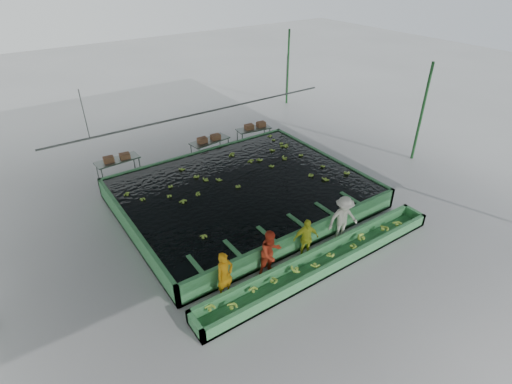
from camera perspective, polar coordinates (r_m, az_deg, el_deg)
ground at (r=16.50m, az=0.99°, el=-3.71°), size 80.00×80.00×0.00m
shed_roof at (r=14.21m, az=1.17°, el=13.00°), size 20.00×22.00×0.04m
shed_posts at (r=15.19m, az=1.07°, el=4.02°), size 20.00×22.00×5.00m
flotation_tank at (r=17.29m, az=-1.88°, el=-0.13°), size 10.00×8.00×0.90m
tank_water at (r=17.08m, az=-1.91°, el=1.01°), size 9.70×7.70×0.00m
sorting_trough at (r=14.20m, az=9.58°, el=-9.74°), size 10.00×1.00×0.50m
cableway_rail at (r=18.93m, az=-7.91°, el=11.08°), size 0.08×0.08×14.00m
rail_hanger_left at (r=17.10m, az=-23.34°, el=10.14°), size 0.04×0.04×2.00m
rail_hanger_right at (r=21.22m, az=4.39°, el=16.35°), size 0.04×0.04×2.00m
worker_a at (r=12.69m, az=-4.46°, el=-11.75°), size 0.66×0.49×1.66m
worker_b at (r=13.39m, az=2.12°, el=-8.71°), size 0.88×0.70×1.74m
worker_c at (r=14.21m, az=7.14°, el=-6.61°), size 1.01×0.68×1.59m
worker_d at (r=15.20m, az=12.35°, el=-3.74°), size 1.33×0.98×1.85m
packing_table_left at (r=20.33m, az=-19.01°, el=3.24°), size 2.09×0.95×0.93m
packing_table_mid at (r=21.31m, az=-6.57°, el=6.21°), size 2.20×1.13×0.96m
packing_table_right at (r=22.85m, az=-0.34°, el=8.09°), size 2.00×1.02×0.87m
box_stack_left at (r=20.06m, az=-19.21°, el=4.32°), size 1.24×0.44×0.26m
box_stack_mid at (r=21.01m, az=-6.71°, el=7.25°), size 1.26×0.39×0.27m
box_stack_right at (r=22.74m, az=-0.12°, el=9.16°), size 1.27×0.44×0.27m
floating_bananas at (r=17.67m, az=-3.32°, el=2.09°), size 8.60×5.86×0.12m
trough_bananas at (r=14.10m, az=9.63°, el=-9.28°), size 9.08×0.61×0.12m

